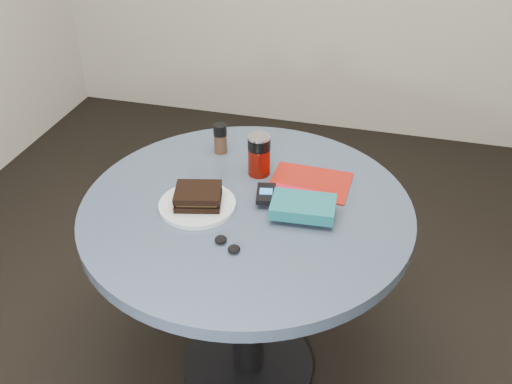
% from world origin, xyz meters
% --- Properties ---
extents(ground, '(4.00, 4.00, 0.00)m').
position_xyz_m(ground, '(0.00, 0.00, 0.00)').
color(ground, black).
rests_on(ground, ground).
extents(table, '(1.00, 1.00, 0.75)m').
position_xyz_m(table, '(0.00, 0.00, 0.59)').
color(table, black).
rests_on(table, ground).
extents(plate, '(0.29, 0.29, 0.01)m').
position_xyz_m(plate, '(-0.14, -0.05, 0.76)').
color(plate, silver).
rests_on(plate, table).
extents(sandwich, '(0.16, 0.14, 0.05)m').
position_xyz_m(sandwich, '(-0.13, -0.05, 0.79)').
color(sandwich, black).
rests_on(sandwich, plate).
extents(soda_can, '(0.08, 0.08, 0.14)m').
position_xyz_m(soda_can, '(-0.01, 0.18, 0.82)').
color(soda_can, '#5D0C04').
rests_on(soda_can, table).
extents(pepper_grinder, '(0.06, 0.06, 0.11)m').
position_xyz_m(pepper_grinder, '(-0.17, 0.28, 0.80)').
color(pepper_grinder, '#3E291A').
rests_on(pepper_grinder, table).
extents(magazine, '(0.26, 0.20, 0.00)m').
position_xyz_m(magazine, '(0.17, 0.16, 0.75)').
color(magazine, maroon).
rests_on(magazine, table).
extents(red_book, '(0.16, 0.12, 0.01)m').
position_xyz_m(red_book, '(0.14, 0.05, 0.76)').
color(red_book, '#B90E28').
rests_on(red_book, magazine).
extents(novel, '(0.19, 0.13, 0.04)m').
position_xyz_m(novel, '(0.18, -0.02, 0.79)').
color(novel, '#14575F').
rests_on(novel, red_book).
extents(mp3_player, '(0.07, 0.11, 0.02)m').
position_xyz_m(mp3_player, '(0.05, 0.03, 0.78)').
color(mp3_player, black).
rests_on(mp3_player, red_book).
extents(headphones, '(0.09, 0.08, 0.02)m').
position_xyz_m(headphones, '(0.00, -0.21, 0.76)').
color(headphones, black).
rests_on(headphones, table).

